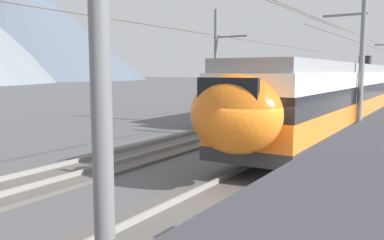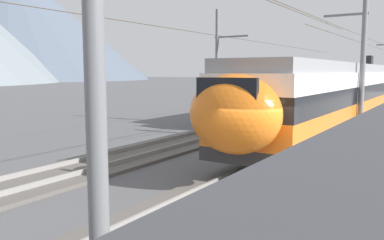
{
  "view_description": "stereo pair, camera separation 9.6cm",
  "coord_description": "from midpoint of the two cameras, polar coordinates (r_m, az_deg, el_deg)",
  "views": [
    {
      "loc": [
        -9.61,
        -3.67,
        3.45
      ],
      "look_at": [
        2.38,
        3.86,
        1.75
      ],
      "focal_mm": 37.7,
      "sensor_mm": 36.0,
      "label": 1
    },
    {
      "loc": [
        -9.56,
        -3.75,
        3.45
      ],
      "look_at": [
        2.38,
        3.86,
        1.75
      ],
      "focal_mm": 37.7,
      "sensor_mm": 36.0,
      "label": 2
    }
  ],
  "objects": [
    {
      "name": "catenary_mast_west",
      "position": [
        4.74,
        -14.56,
        15.46
      ],
      "size": [
        38.89,
        1.95,
        8.06
      ],
      "color": "slate",
      "rests_on": "ground"
    },
    {
      "name": "train_far_track",
      "position": [
        33.69,
        13.78,
        4.57
      ],
      "size": [
        23.97,
        3.03,
        4.27
      ],
      "color": "#2D2D30",
      "rests_on": "track_far"
    },
    {
      "name": "platform_sign",
      "position": [
        7.16,
        21.89,
        -7.03
      ],
      "size": [
        0.7,
        0.08,
        2.05
      ],
      "color": "#59595B",
      "rests_on": "platform_slab"
    },
    {
      "name": "train_near_platform",
      "position": [
        25.9,
        21.16,
        3.7
      ],
      "size": [
        32.27,
        3.01,
        4.27
      ],
      "color": "#2D2D30",
      "rests_on": "track_near"
    },
    {
      "name": "track_far",
      "position": [
        14.7,
        -15.47,
        -6.69
      ],
      "size": [
        120.0,
        3.0,
        0.28
      ],
      "color": "#5B5651",
      "rests_on": "ground"
    },
    {
      "name": "mountain_right_ridge",
      "position": [
        196.69,
        -24.89,
        12.7
      ],
      "size": [
        120.73,
        120.73,
        51.18
      ],
      "primitive_type": "cone",
      "color": "#515B6B",
      "rests_on": "ground"
    },
    {
      "name": "catenary_mast_mid",
      "position": [
        19.79,
        22.45,
        7.71
      ],
      "size": [
        38.89,
        1.95,
        7.46
      ],
      "color": "slate",
      "rests_on": "ground"
    },
    {
      "name": "catenary_mast_far_side",
      "position": [
        26.08,
        3.57,
        7.75
      ],
      "size": [
        38.89,
        2.31,
        7.37
      ],
      "color": "slate",
      "rests_on": "ground"
    },
    {
      "name": "ground_plane",
      "position": [
        10.84,
        10.62,
        -11.81
      ],
      "size": [
        400.0,
        400.0,
        0.0
      ],
      "primitive_type": "plane",
      "color": "#565659"
    },
    {
      "name": "track_near",
      "position": [
        11.3,
        4.76,
        -10.57
      ],
      "size": [
        120.0,
        3.0,
        0.28
      ],
      "color": "#5B5651",
      "rests_on": "ground"
    }
  ]
}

